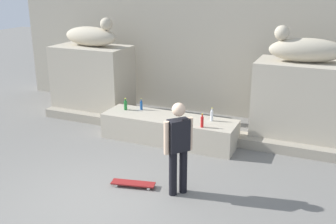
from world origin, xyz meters
TOP-DOWN VIEW (x-y plane):
  - ground_plane at (0.00, 0.00)m, footprint 40.00×40.00m
  - pedestal_left at (-2.75, 4.03)m, footprint 2.05×1.17m
  - pedestal_right at (2.75, 4.03)m, footprint 2.05×1.17m
  - statue_reclining_left at (-2.72, 4.03)m, footprint 1.64×0.71m
  - statue_reclining_right at (2.72, 4.03)m, footprint 1.67×0.84m
  - ledge_block at (0.00, 2.94)m, footprint 3.12×0.89m
  - skater at (1.08, 0.81)m, footprint 0.39×0.43m
  - skateboard at (0.24, 0.71)m, footprint 0.82×0.37m
  - bottle_green at (-1.17, 3.02)m, footprint 0.08×0.08m
  - bottle_red at (0.90, 2.61)m, footprint 0.07×0.07m
  - bottle_blue at (-0.83, 3.17)m, footprint 0.06×0.06m
  - bottle_clear at (0.97, 3.08)m, footprint 0.06×0.06m
  - stair_step at (0.00, 3.43)m, footprint 7.56×0.50m

SIDE VIEW (x-z plane):
  - ground_plane at x=0.00m, z-range 0.00..0.00m
  - skateboard at x=0.24m, z-range 0.02..0.10m
  - stair_step at x=0.00m, z-range 0.00..0.22m
  - ledge_block at x=0.00m, z-range 0.00..0.59m
  - bottle_blue at x=-0.83m, z-range 0.57..0.85m
  - bottle_green at x=-1.17m, z-range 0.57..0.86m
  - bottle_clear at x=0.97m, z-range 0.57..0.87m
  - bottle_red at x=0.90m, z-range 0.57..0.87m
  - skater at x=1.08m, z-range 0.09..1.76m
  - pedestal_left at x=-2.75m, z-range 0.00..1.88m
  - pedestal_right at x=2.75m, z-range 0.00..1.88m
  - statue_reclining_left at x=-2.72m, z-range 1.78..2.55m
  - statue_reclining_right at x=2.72m, z-range 1.78..2.55m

